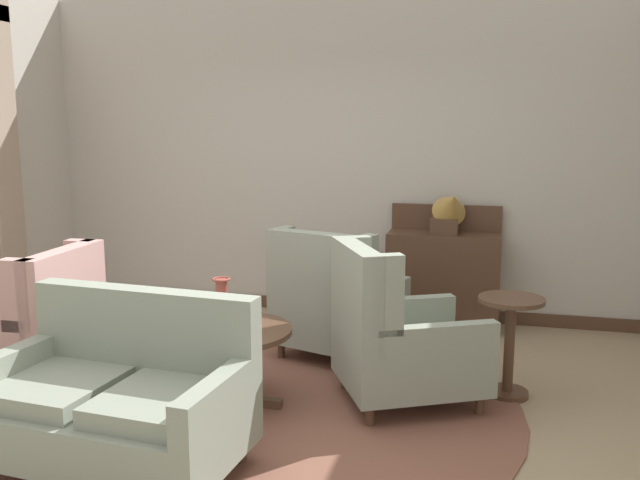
{
  "coord_description": "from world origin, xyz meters",
  "views": [
    {
      "loc": [
        1.48,
        -3.72,
        1.84
      ],
      "look_at": [
        0.35,
        0.71,
        1.06
      ],
      "focal_mm": 37.72,
      "sensor_mm": 36.0,
      "label": 1
    }
  ],
  "objects_px": {
    "sideboard": "(443,274)",
    "settee": "(119,400)",
    "armchair_back_corner": "(334,305)",
    "armchair_far_left": "(397,339)",
    "porcelain_vase": "(222,308)",
    "armchair_beside_settee": "(30,334)",
    "coffee_table": "(229,343)",
    "side_table": "(510,338)",
    "gramophone": "(450,209)"
  },
  "relations": [
    {
      "from": "coffee_table",
      "to": "porcelain_vase",
      "type": "xyz_separation_m",
      "value": [
        -0.04,
        -0.01,
        0.24
      ]
    },
    {
      "from": "coffee_table",
      "to": "armchair_far_left",
      "type": "distance_m",
      "value": 1.11
    },
    {
      "from": "porcelain_vase",
      "to": "armchair_beside_settee",
      "type": "bearing_deg",
      "value": -173.49
    },
    {
      "from": "porcelain_vase",
      "to": "gramophone",
      "type": "height_order",
      "value": "gramophone"
    },
    {
      "from": "coffee_table",
      "to": "armchair_back_corner",
      "type": "height_order",
      "value": "armchair_back_corner"
    },
    {
      "from": "armchair_back_corner",
      "to": "porcelain_vase",
      "type": "bearing_deg",
      "value": 82.65
    },
    {
      "from": "sideboard",
      "to": "armchair_back_corner",
      "type": "bearing_deg",
      "value": -126.14
    },
    {
      "from": "coffee_table",
      "to": "settee",
      "type": "bearing_deg",
      "value": -104.88
    },
    {
      "from": "armchair_beside_settee",
      "to": "armchair_far_left",
      "type": "distance_m",
      "value": 2.5
    },
    {
      "from": "armchair_back_corner",
      "to": "gramophone",
      "type": "height_order",
      "value": "gramophone"
    },
    {
      "from": "side_table",
      "to": "gramophone",
      "type": "relative_size",
      "value": 1.46
    },
    {
      "from": "side_table",
      "to": "sideboard",
      "type": "bearing_deg",
      "value": 110.22
    },
    {
      "from": "porcelain_vase",
      "to": "armchair_back_corner",
      "type": "xyz_separation_m",
      "value": [
        0.5,
        1.07,
        -0.23
      ]
    },
    {
      "from": "coffee_table",
      "to": "sideboard",
      "type": "xyz_separation_m",
      "value": [
        1.24,
        2.13,
        0.08
      ]
    },
    {
      "from": "armchair_back_corner",
      "to": "armchair_far_left",
      "type": "bearing_deg",
      "value": 145.88
    },
    {
      "from": "porcelain_vase",
      "to": "sideboard",
      "type": "bearing_deg",
      "value": 59.11
    },
    {
      "from": "side_table",
      "to": "gramophone",
      "type": "distance_m",
      "value": 1.66
    },
    {
      "from": "sideboard",
      "to": "side_table",
      "type": "bearing_deg",
      "value": -69.78
    },
    {
      "from": "sideboard",
      "to": "gramophone",
      "type": "relative_size",
      "value": 2.33
    },
    {
      "from": "armchair_beside_settee",
      "to": "sideboard",
      "type": "height_order",
      "value": "sideboard"
    },
    {
      "from": "armchair_back_corner",
      "to": "armchair_far_left",
      "type": "distance_m",
      "value": 0.98
    },
    {
      "from": "sideboard",
      "to": "gramophone",
      "type": "height_order",
      "value": "gramophone"
    },
    {
      "from": "armchair_back_corner",
      "to": "armchair_far_left",
      "type": "height_order",
      "value": "armchair_far_left"
    },
    {
      "from": "armchair_far_left",
      "to": "side_table",
      "type": "relative_size",
      "value": 1.64
    },
    {
      "from": "porcelain_vase",
      "to": "armchair_beside_settee",
      "type": "distance_m",
      "value": 1.38
    },
    {
      "from": "coffee_table",
      "to": "sideboard",
      "type": "distance_m",
      "value": 2.46
    },
    {
      "from": "coffee_table",
      "to": "settee",
      "type": "xyz_separation_m",
      "value": [
        -0.25,
        -0.94,
        -0.03
      ]
    },
    {
      "from": "armchair_beside_settee",
      "to": "side_table",
      "type": "height_order",
      "value": "armchair_beside_settee"
    },
    {
      "from": "side_table",
      "to": "armchair_beside_settee",
      "type": "bearing_deg",
      "value": -166.31
    },
    {
      "from": "settee",
      "to": "armchair_far_left",
      "type": "bearing_deg",
      "value": 47.6
    },
    {
      "from": "porcelain_vase",
      "to": "coffee_table",
      "type": "bearing_deg",
      "value": 8.17
    },
    {
      "from": "coffee_table",
      "to": "armchair_back_corner",
      "type": "xyz_separation_m",
      "value": [
        0.46,
        1.07,
        0.01
      ]
    },
    {
      "from": "side_table",
      "to": "sideboard",
      "type": "xyz_separation_m",
      "value": [
        -0.56,
        1.51,
        0.09
      ]
    },
    {
      "from": "armchair_beside_settee",
      "to": "armchair_far_left",
      "type": "bearing_deg",
      "value": 97.94
    },
    {
      "from": "gramophone",
      "to": "sideboard",
      "type": "bearing_deg",
      "value": 117.86
    },
    {
      "from": "sideboard",
      "to": "settee",
      "type": "bearing_deg",
      "value": -115.87
    },
    {
      "from": "coffee_table",
      "to": "side_table",
      "type": "bearing_deg",
      "value": 18.94
    },
    {
      "from": "coffee_table",
      "to": "porcelain_vase",
      "type": "relative_size",
      "value": 2.48
    },
    {
      "from": "porcelain_vase",
      "to": "gramophone",
      "type": "xyz_separation_m",
      "value": [
        1.32,
        2.05,
        0.44
      ]
    },
    {
      "from": "armchair_beside_settee",
      "to": "porcelain_vase",
      "type": "bearing_deg",
      "value": 93.89
    },
    {
      "from": "settee",
      "to": "side_table",
      "type": "xyz_separation_m",
      "value": [
        2.04,
        1.55,
        0.02
      ]
    },
    {
      "from": "armchair_back_corner",
      "to": "armchair_beside_settee",
      "type": "bearing_deg",
      "value": 51.24
    },
    {
      "from": "armchair_beside_settee",
      "to": "gramophone",
      "type": "distance_m",
      "value": 3.52
    },
    {
      "from": "sideboard",
      "to": "armchair_far_left",
      "type": "bearing_deg",
      "value": -95.29
    },
    {
      "from": "settee",
      "to": "side_table",
      "type": "relative_size",
      "value": 2.05
    },
    {
      "from": "porcelain_vase",
      "to": "armchair_beside_settee",
      "type": "xyz_separation_m",
      "value": [
        -1.35,
        -0.15,
        -0.23
      ]
    },
    {
      "from": "porcelain_vase",
      "to": "gramophone",
      "type": "bearing_deg",
      "value": 57.16
    },
    {
      "from": "coffee_table",
      "to": "settee",
      "type": "height_order",
      "value": "settee"
    },
    {
      "from": "armchair_far_left",
      "to": "side_table",
      "type": "height_order",
      "value": "armchair_far_left"
    },
    {
      "from": "coffee_table",
      "to": "side_table",
      "type": "xyz_separation_m",
      "value": [
        1.79,
        0.62,
        -0.01
      ]
    }
  ]
}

